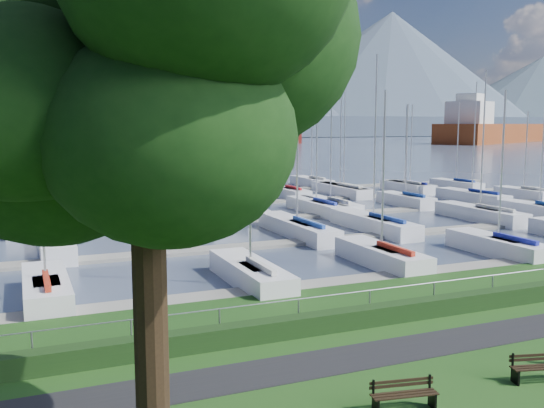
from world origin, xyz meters
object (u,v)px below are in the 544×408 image
bench_left (404,395)px  tree (122,68)px  bench_right (540,368)px  crane (221,151)px

bench_left → tree: bearing=-166.3°
bench_left → tree: tree is taller
bench_left → bench_right: (4.74, -0.05, 0.00)m
bench_left → bench_right: size_ratio=1.00×
bench_left → bench_right: bearing=10.0°
bench_right → tree: tree is taller
bench_left → crane: (6.16, 34.21, 4.91)m
tree → crane: size_ratio=0.56×
bench_right → tree: 14.37m
bench_right → crane: (1.42, 34.26, 4.91)m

